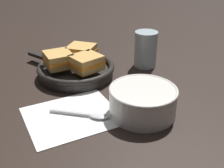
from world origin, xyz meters
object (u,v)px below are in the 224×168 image
at_px(spoon, 91,115).
at_px(sandwich_near_right, 81,52).
at_px(skillet, 76,70).
at_px(sandwich_near_left, 86,63).
at_px(drinking_glass, 146,49).
at_px(soup_bowl, 143,99).
at_px(sandwich_far_left, 58,59).

height_order(spoon, sandwich_near_right, sandwich_near_right).
xyz_separation_m(skillet, sandwich_near_left, (0.03, -0.05, 0.04)).
distance_m(sandwich_near_left, drinking_glass, 0.23).
bearing_deg(soup_bowl, spoon, 172.91).
relative_size(sandwich_near_left, sandwich_near_right, 0.97).
height_order(sandwich_near_right, drinking_glass, drinking_glass).
relative_size(spoon, drinking_glass, 1.18).
xyz_separation_m(soup_bowl, sandwich_near_right, (-0.10, 0.32, 0.02)).
bearing_deg(sandwich_near_left, skillet, 119.18).
bearing_deg(soup_bowl, drinking_glass, 67.16).
height_order(soup_bowl, spoon, soup_bowl).
xyz_separation_m(soup_bowl, sandwich_near_left, (-0.10, 0.22, 0.02)).
relative_size(sandwich_near_right, sandwich_far_left, 1.16).
height_order(sandwich_far_left, drinking_glass, drinking_glass).
xyz_separation_m(spoon, skillet, (0.00, 0.25, 0.01)).
xyz_separation_m(spoon, sandwich_near_right, (0.03, 0.30, 0.06)).
bearing_deg(skillet, sandwich_near_right, 56.72).
distance_m(skillet, sandwich_near_right, 0.07).
height_order(skillet, sandwich_near_left, sandwich_near_left).
xyz_separation_m(skillet, sandwich_far_left, (-0.05, -0.00, 0.04)).
bearing_deg(spoon, skillet, 117.25).
distance_m(sandwich_far_left, drinking_glass, 0.31).
height_order(soup_bowl, skillet, soup_bowl).
height_order(soup_bowl, sandwich_far_left, sandwich_far_left).
bearing_deg(spoon, drinking_glass, 74.77).
xyz_separation_m(spoon, drinking_glass, (0.25, 0.27, 0.05)).
relative_size(sandwich_near_right, drinking_glass, 0.95).
distance_m(sandwich_near_right, drinking_glass, 0.22).
relative_size(soup_bowl, drinking_glass, 1.40).
distance_m(spoon, skillet, 0.26).
xyz_separation_m(soup_bowl, sandwich_far_left, (-0.18, 0.27, 0.02)).
relative_size(skillet, sandwich_near_left, 2.74).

